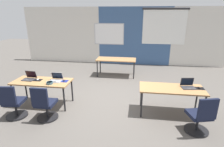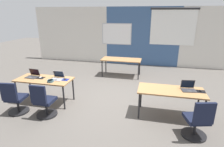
% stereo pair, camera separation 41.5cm
% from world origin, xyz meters
% --- Properties ---
extents(ground_plane, '(24.00, 24.00, 0.00)m').
position_xyz_m(ground_plane, '(0.00, 0.00, 0.00)').
color(ground_plane, '#56514C').
extents(back_wall_assembly, '(10.00, 0.27, 2.80)m').
position_xyz_m(back_wall_assembly, '(0.04, 4.19, 1.41)').
color(back_wall_assembly, silver).
rests_on(back_wall_assembly, ground).
extents(desk_near_left, '(1.60, 0.70, 0.72)m').
position_xyz_m(desk_near_left, '(-1.75, -0.60, 0.66)').
color(desk_near_left, '#A37547').
rests_on(desk_near_left, ground).
extents(desk_near_right, '(1.60, 0.70, 0.72)m').
position_xyz_m(desk_near_right, '(1.75, -0.60, 0.66)').
color(desk_near_right, '#A37547').
rests_on(desk_near_right, ground).
extents(desk_far_center, '(1.60, 0.70, 0.72)m').
position_xyz_m(desk_far_center, '(0.00, 2.20, 0.66)').
color(desk_far_center, '#A37547').
rests_on(desk_far_center, ground).
extents(laptop_near_left_inner, '(0.33, 0.31, 0.23)m').
position_xyz_m(laptop_near_left_inner, '(-1.36, -0.54, 0.77)').
color(laptop_near_left_inner, '#9E9EA3').
rests_on(laptop_near_left_inner, desk_near_left).
extents(mousepad_near_left_inner, '(0.22, 0.19, 0.00)m').
position_xyz_m(mousepad_near_left_inner, '(-1.13, -0.53, 0.72)').
color(mousepad_near_left_inner, navy).
rests_on(mousepad_near_left_inner, desk_near_left).
extents(mouse_near_left_inner, '(0.07, 0.11, 0.03)m').
position_xyz_m(mouse_near_left_inner, '(-1.13, -0.53, 0.74)').
color(mouse_near_left_inner, black).
rests_on(mouse_near_left_inner, mousepad_near_left_inner).
extents(chair_near_left_inner, '(0.52, 0.54, 0.92)m').
position_xyz_m(chair_near_left_inner, '(-1.31, -1.36, 0.38)').
color(chair_near_left_inner, black).
rests_on(chair_near_left_inner, ground).
extents(laptop_near_right_end, '(0.37, 0.32, 0.24)m').
position_xyz_m(laptop_near_right_end, '(2.16, -0.51, 0.77)').
color(laptop_near_right_end, '#333338').
rests_on(laptop_near_right_end, desk_near_right).
extents(mousepad_near_right_end, '(0.22, 0.19, 0.00)m').
position_xyz_m(mousepad_near_right_end, '(2.44, -0.54, 0.72)').
color(mousepad_near_right_end, black).
rests_on(mousepad_near_right_end, desk_near_right).
extents(mouse_near_right_end, '(0.09, 0.11, 0.03)m').
position_xyz_m(mouse_near_right_end, '(2.44, -0.54, 0.74)').
color(mouse_near_right_end, black).
rests_on(mouse_near_right_end, mousepad_near_right_end).
extents(chair_near_right_end, '(0.54, 0.59, 0.92)m').
position_xyz_m(chair_near_right_end, '(2.25, -1.39, 0.38)').
color(chair_near_right_end, black).
rests_on(chair_near_right_end, ground).
extents(laptop_near_left_end, '(0.35, 0.31, 0.23)m').
position_xyz_m(laptop_near_left_end, '(-2.16, -0.54, 0.77)').
color(laptop_near_left_end, '#333338').
rests_on(laptop_near_left_end, desk_near_left).
extents(mousepad_near_left_end, '(0.22, 0.19, 0.00)m').
position_xyz_m(mousepad_near_left_end, '(-1.89, -0.56, 0.72)').
color(mousepad_near_left_end, black).
rests_on(mousepad_near_left_end, desk_near_left).
extents(mouse_near_left_end, '(0.06, 0.10, 0.03)m').
position_xyz_m(mouse_near_left_end, '(-1.89, -0.56, 0.74)').
color(mouse_near_left_end, '#B2B2B7').
rests_on(mouse_near_left_end, mousepad_near_left_end).
extents(chair_near_left_end, '(0.52, 0.56, 0.92)m').
position_xyz_m(chair_near_left_end, '(-2.13, -1.38, 0.38)').
color(chair_near_left_end, black).
rests_on(chair_near_left_end, ground).
extents(snack_bowl, '(0.18, 0.18, 0.06)m').
position_xyz_m(snack_bowl, '(-1.43, -0.79, 0.76)').
color(snack_bowl, '#3D6070').
rests_on(snack_bowl, desk_near_left).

